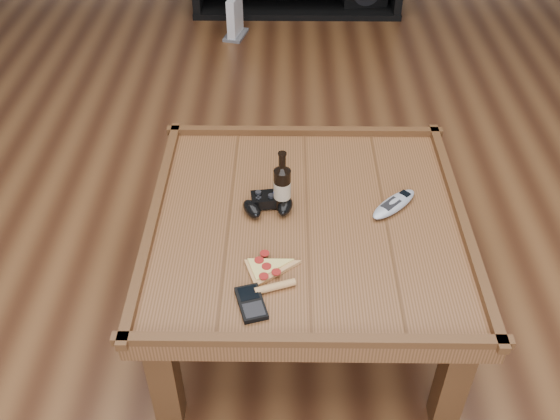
{
  "coord_description": "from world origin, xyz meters",
  "views": [
    {
      "loc": [
        -0.07,
        -1.48,
        1.75
      ],
      "look_at": [
        -0.09,
        -0.04,
        0.52
      ],
      "focal_mm": 40.0,
      "sensor_mm": 36.0,
      "label": 1
    }
  ],
  "objects_px": {
    "beer_bottle": "(282,186)",
    "game_console": "(235,19)",
    "remote_control": "(394,204)",
    "game_controller": "(268,204)",
    "smartphone": "(251,303)",
    "coffee_table": "(307,233)",
    "pizza_slice": "(268,271)"
  },
  "relations": [
    {
      "from": "beer_bottle",
      "to": "game_console",
      "type": "relative_size",
      "value": 0.82
    },
    {
      "from": "beer_bottle",
      "to": "remote_control",
      "type": "bearing_deg",
      "value": -0.13
    },
    {
      "from": "game_console",
      "to": "game_controller",
      "type": "bearing_deg",
      "value": -69.63
    },
    {
      "from": "game_controller",
      "to": "game_console",
      "type": "xyz_separation_m",
      "value": [
        -0.27,
        2.24,
        -0.36
      ]
    },
    {
      "from": "beer_bottle",
      "to": "game_console",
      "type": "distance_m",
      "value": 2.29
    },
    {
      "from": "smartphone",
      "to": "remote_control",
      "type": "xyz_separation_m",
      "value": [
        0.44,
        0.42,
        0.01
      ]
    },
    {
      "from": "smartphone",
      "to": "game_controller",
      "type": "bearing_deg",
      "value": 68.49
    },
    {
      "from": "coffee_table",
      "to": "game_console",
      "type": "distance_m",
      "value": 2.34
    },
    {
      "from": "beer_bottle",
      "to": "pizza_slice",
      "type": "height_order",
      "value": "beer_bottle"
    },
    {
      "from": "coffee_table",
      "to": "smartphone",
      "type": "xyz_separation_m",
      "value": [
        -0.16,
        -0.36,
        0.07
      ]
    },
    {
      "from": "game_controller",
      "to": "remote_control",
      "type": "distance_m",
      "value": 0.41
    },
    {
      "from": "coffee_table",
      "to": "smartphone",
      "type": "distance_m",
      "value": 0.4
    },
    {
      "from": "game_controller",
      "to": "smartphone",
      "type": "height_order",
      "value": "game_controller"
    },
    {
      "from": "beer_bottle",
      "to": "smartphone",
      "type": "distance_m",
      "value": 0.43
    },
    {
      "from": "coffee_table",
      "to": "beer_bottle",
      "type": "relative_size",
      "value": 4.85
    },
    {
      "from": "game_controller",
      "to": "beer_bottle",
      "type": "bearing_deg",
      "value": 9.28
    },
    {
      "from": "coffee_table",
      "to": "remote_control",
      "type": "bearing_deg",
      "value": 12.06
    },
    {
      "from": "coffee_table",
      "to": "smartphone",
      "type": "bearing_deg",
      "value": -114.35
    },
    {
      "from": "game_console",
      "to": "remote_control",
      "type": "bearing_deg",
      "value": -59.63
    },
    {
      "from": "remote_control",
      "to": "game_console",
      "type": "bearing_deg",
      "value": 152.17
    },
    {
      "from": "remote_control",
      "to": "game_console",
      "type": "relative_size",
      "value": 0.72
    },
    {
      "from": "beer_bottle",
      "to": "pizza_slice",
      "type": "xyz_separation_m",
      "value": [
        -0.04,
        -0.3,
        -0.08
      ]
    },
    {
      "from": "game_controller",
      "to": "game_console",
      "type": "bearing_deg",
      "value": 88.92
    },
    {
      "from": "coffee_table",
      "to": "remote_control",
      "type": "xyz_separation_m",
      "value": [
        0.28,
        0.06,
        0.07
      ]
    },
    {
      "from": "coffee_table",
      "to": "pizza_slice",
      "type": "distance_m",
      "value": 0.27
    },
    {
      "from": "game_controller",
      "to": "remote_control",
      "type": "bearing_deg",
      "value": -6.06
    },
    {
      "from": "pizza_slice",
      "to": "remote_control",
      "type": "relative_size",
      "value": 1.3
    },
    {
      "from": "pizza_slice",
      "to": "remote_control",
      "type": "height_order",
      "value": "remote_control"
    },
    {
      "from": "smartphone",
      "to": "beer_bottle",
      "type": "bearing_deg",
      "value": 62.55
    },
    {
      "from": "game_controller",
      "to": "pizza_slice",
      "type": "relative_size",
      "value": 0.74
    },
    {
      "from": "coffee_table",
      "to": "remote_control",
      "type": "relative_size",
      "value": 5.52
    },
    {
      "from": "pizza_slice",
      "to": "smartphone",
      "type": "relative_size",
      "value": 1.75
    }
  ]
}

